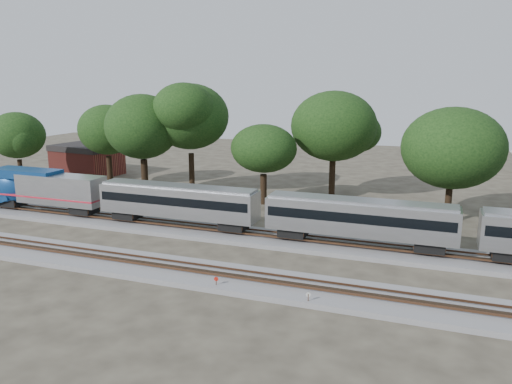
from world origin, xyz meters
TOP-DOWN VIEW (x-y plane):
  - ground at (0.00, 0.00)m, footprint 160.00×160.00m
  - track_far at (0.00, 6.00)m, footprint 160.00×5.00m
  - track_near at (0.00, -4.00)m, footprint 160.00×5.00m
  - train at (20.67, 6.00)m, footprint 101.82×2.90m
  - switch_stand_red at (3.71, -5.84)m, footprint 0.32×0.06m
  - switch_stand_white at (10.44, -6.19)m, footprint 0.30×0.15m
  - switch_lever at (6.53, -5.54)m, footprint 0.54×0.37m
  - brick_building at (-33.67, 27.65)m, footprint 10.63×8.16m
  - tree_0 at (-35.87, 16.45)m, footprint 7.34×7.34m
  - tree_1 at (-24.98, 21.46)m, footprint 8.00×8.00m
  - tree_2 at (-16.78, 17.46)m, footprint 9.03×9.03m
  - tree_3 at (-11.68, 20.43)m, footprint 10.20×10.20m
  - tree_4 at (-1.49, 19.12)m, footprint 6.77×6.77m
  - tree_5 at (5.60, 24.68)m, footprint 9.17×9.17m
  - tree_6 at (19.08, 17.83)m, footprint 7.94×7.94m

SIDE VIEW (x-z plane):
  - ground at x=0.00m, z-range 0.00..0.00m
  - switch_lever at x=6.53m, z-range 0.00..0.30m
  - track_far at x=0.00m, z-range -0.16..0.57m
  - track_near at x=0.00m, z-range -0.16..0.57m
  - switch_stand_red at x=3.71m, z-range 0.14..1.13m
  - switch_stand_white at x=10.44m, z-range 0.14..1.13m
  - brick_building at x=-33.67m, z-range 0.02..4.72m
  - train at x=20.67m, z-range 0.89..5.17m
  - tree_4 at x=-1.49m, z-range 1.86..11.41m
  - tree_0 at x=-35.87m, z-range 2.02..12.37m
  - tree_6 at x=19.08m, z-range 2.20..13.39m
  - tree_1 at x=-24.98m, z-range 2.21..13.49m
  - tree_2 at x=-16.78m, z-range 2.50..15.23m
  - tree_5 at x=5.60m, z-range 2.54..15.48m
  - tree_3 at x=-11.68m, z-range 2.83..17.22m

